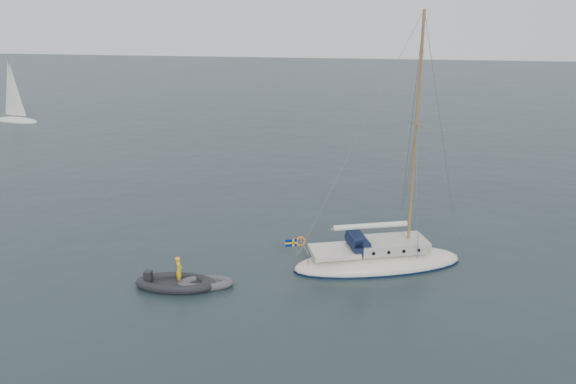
# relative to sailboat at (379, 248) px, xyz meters

# --- Properties ---
(ground) EXTENTS (300.00, 300.00, 0.00)m
(ground) POSITION_rel_sailboat_xyz_m (-2.94, -2.14, -1.08)
(ground) COLOR black
(ground) RESTS_ON ground
(sailboat) EXTENTS (10.04, 3.01, 14.30)m
(sailboat) POSITION_rel_sailboat_xyz_m (0.00, 0.00, 0.00)
(sailboat) COLOR beige
(sailboat) RESTS_ON ground
(dinghy) EXTENTS (2.91, 1.32, 0.42)m
(dinghy) POSITION_rel_sailboat_xyz_m (-8.68, -4.09, -0.90)
(dinghy) COLOR #4E4E53
(dinghy) RESTS_ON ground
(rib) EXTENTS (4.25, 1.93, 1.74)m
(rib) POSITION_rel_sailboat_xyz_m (-10.19, -4.42, -0.81)
(rib) COLOR black
(rib) RESTS_ON ground
(distant_yacht_a) EXTENTS (6.60, 3.52, 8.75)m
(distant_yacht_a) POSITION_rel_sailboat_xyz_m (-47.40, 35.55, 2.66)
(distant_yacht_a) COLOR silver
(distant_yacht_a) RESTS_ON ground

